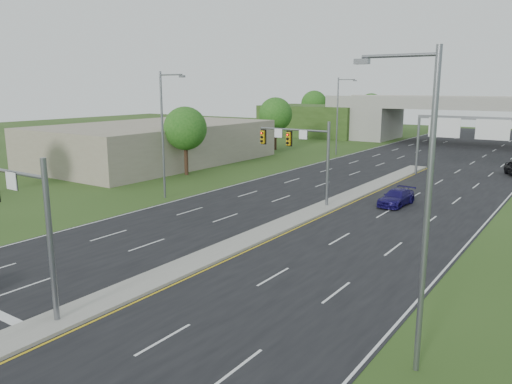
{
  "coord_description": "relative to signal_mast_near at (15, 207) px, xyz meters",
  "views": [
    {
      "loc": [
        17.83,
        -11.21,
        9.73
      ],
      "look_at": [
        -0.16,
        14.96,
        3.0
      ],
      "focal_mm": 35.0,
      "sensor_mm": 36.0,
      "label": 1
    }
  ],
  "objects": [
    {
      "name": "ground",
      "position": [
        2.26,
        0.07,
        -4.73
      ],
      "size": [
        240.0,
        240.0,
        0.0
      ],
      "primitive_type": "plane",
      "color": "#2B4418",
      "rests_on": "ground"
    },
    {
      "name": "road",
      "position": [
        2.26,
        35.07,
        -4.72
      ],
      "size": [
        24.0,
        160.0,
        0.02
      ],
      "primitive_type": "cube",
      "color": "black",
      "rests_on": "ground"
    },
    {
      "name": "median",
      "position": [
        2.26,
        23.07,
        -4.63
      ],
      "size": [
        2.0,
        54.0,
        0.16
      ],
      "primitive_type": "cube",
      "color": "gray",
      "rests_on": "road"
    },
    {
      "name": "lane_markings",
      "position": [
        1.66,
        28.99,
        -4.7
      ],
      "size": [
        23.72,
        160.0,
        0.01
      ],
      "color": "gold",
      "rests_on": "road"
    },
    {
      "name": "signal_mast_near",
      "position": [
        0.0,
        0.0,
        0.0
      ],
      "size": [
        6.62,
        0.6,
        7.0
      ],
      "color": "slate",
      "rests_on": "ground"
    },
    {
      "name": "signal_mast_far",
      "position": [
        0.0,
        25.0,
        0.0
      ],
      "size": [
        6.62,
        0.6,
        7.0
      ],
      "color": "slate",
      "rests_on": "ground"
    },
    {
      "name": "sign_gantry",
      "position": [
        8.95,
        44.99,
        0.51
      ],
      "size": [
        11.58,
        0.44,
        6.67
      ],
      "color": "slate",
      "rests_on": "ground"
    },
    {
      "name": "overpass",
      "position": [
        2.26,
        80.07,
        -1.17
      ],
      "size": [
        80.0,
        14.0,
        8.1
      ],
      "color": "gray",
      "rests_on": "ground"
    },
    {
      "name": "lightpole_l_mid",
      "position": [
        -11.03,
        20.07,
        1.38
      ],
      "size": [
        2.85,
        0.25,
        11.0
      ],
      "color": "slate",
      "rests_on": "ground"
    },
    {
      "name": "lightpole_l_far",
      "position": [
        -11.03,
        55.07,
        1.38
      ],
      "size": [
        2.85,
        0.25,
        11.0
      ],
      "color": "slate",
      "rests_on": "ground"
    },
    {
      "name": "lightpole_r_near",
      "position": [
        15.56,
        5.07,
        1.38
      ],
      "size": [
        2.85,
        0.25,
        11.0
      ],
      "color": "slate",
      "rests_on": "ground"
    },
    {
      "name": "tree_l_near",
      "position": [
        -17.74,
        30.07,
        0.45
      ],
      "size": [
        4.8,
        4.8,
        7.6
      ],
      "color": "#382316",
      "rests_on": "ground"
    },
    {
      "name": "tree_l_mid",
      "position": [
        -21.74,
        55.07,
        0.78
      ],
      "size": [
        5.2,
        5.2,
        8.12
      ],
      "color": "#382316",
      "rests_on": "ground"
    },
    {
      "name": "tree_back_a",
      "position": [
        -35.74,
        94.07,
        1.11
      ],
      "size": [
        6.0,
        6.0,
        8.85
      ],
      "color": "#382316",
      "rests_on": "ground"
    },
    {
      "name": "tree_back_b",
      "position": [
        -21.74,
        94.07,
        0.78
      ],
      "size": [
        5.6,
        5.6,
        8.32
      ],
      "color": "#382316",
      "rests_on": "ground"
    },
    {
      "name": "commercial_building",
      "position": [
        -27.74,
        35.07,
        -2.23
      ],
      "size": [
        18.0,
        30.0,
        5.0
      ],
      "primitive_type": "cube",
      "color": "gray",
      "rests_on": "ground"
    },
    {
      "name": "car_far_b",
      "position": [
        6.8,
        28.89,
        -4.04
      ],
      "size": [
        2.13,
        4.67,
        1.33
      ],
      "primitive_type": "imported",
      "rotation": [
        0.0,
        0.0,
        -0.06
      ],
      "color": "#140D4F",
      "rests_on": "road"
    }
  ]
}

